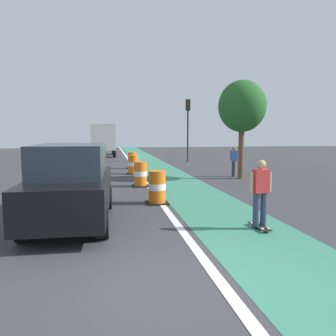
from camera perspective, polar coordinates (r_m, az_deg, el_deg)
ground_plane at (r=5.30m, az=-1.19°, el=-19.63°), size 100.00×100.00×0.00m
bike_lane_strip at (r=17.17m, az=0.29°, el=-1.56°), size 2.50×80.00×0.01m
lane_divider_stripe at (r=16.95m, az=-4.70°, el=-1.68°), size 0.20×80.00×0.01m
skateboarder_on_lane at (r=7.99m, az=16.23°, el=-4.15°), size 0.57×0.81×1.69m
parked_suv_nearest at (r=8.59m, az=-16.77°, el=-2.62°), size 2.03×4.66×2.04m
traffic_barrel_front at (r=10.56m, az=-1.97°, el=-3.52°), size 0.73×0.73×1.09m
traffic_barrel_mid at (r=14.02m, az=-4.97°, el=-1.15°), size 0.73×0.73×1.09m
traffic_barrel_back at (r=18.46m, az=-6.28°, el=0.59°), size 0.73×0.73×1.09m
traffic_barrel_far at (r=21.34m, az=-6.43°, el=1.34°), size 0.73×0.73×1.09m
delivery_truck_down_block at (r=33.98m, az=-11.48°, el=5.25°), size 2.41×7.62×3.23m
traffic_light_corner at (r=26.39m, az=3.60°, el=8.73°), size 0.41×0.32×5.10m
pedestrian_crossing at (r=17.54m, az=11.70°, el=1.30°), size 0.34×0.20×1.61m
street_tree_sidewalk at (r=16.78m, az=13.14°, el=10.64°), size 2.40×2.40×5.00m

